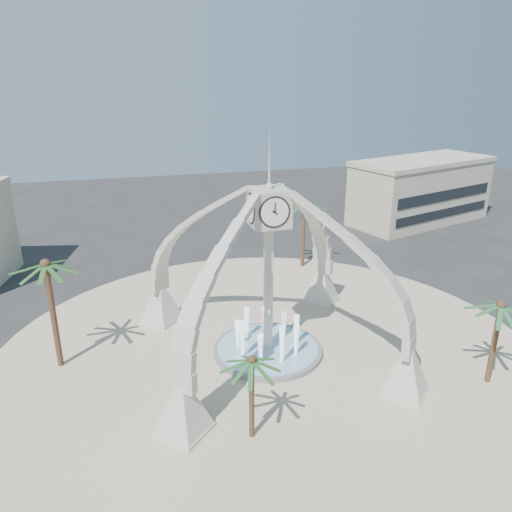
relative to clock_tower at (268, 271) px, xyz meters
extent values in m
plane|color=#282828|center=(0.00, 0.00, -6.49)|extent=(140.00, 140.00, 0.00)
cylinder|color=tan|center=(0.00, 0.00, -6.46)|extent=(40.00, 40.00, 0.06)
cube|color=beige|center=(0.00, 0.00, -1.59)|extent=(0.55, 0.55, 9.80)
cube|color=beige|center=(0.00, 0.00, 4.56)|extent=(2.50, 2.50, 2.50)
cone|color=beige|center=(0.00, 0.00, 7.81)|extent=(0.20, 0.20, 4.00)
cylinder|color=white|center=(0.00, -1.29, 4.56)|extent=(1.84, 0.04, 1.84)
pyramid|color=beige|center=(7.07, 7.07, -4.89)|extent=(3.80, 3.80, 3.20)
pyramid|color=beige|center=(-7.07, 7.07, -4.89)|extent=(3.80, 3.80, 3.20)
pyramid|color=beige|center=(-7.07, -7.07, -4.89)|extent=(3.80, 3.80, 3.20)
pyramid|color=beige|center=(7.07, -7.07, -4.89)|extent=(3.80, 3.80, 3.20)
cylinder|color=gray|center=(0.00, 0.00, -6.29)|extent=(8.00, 8.00, 0.40)
cylinder|color=#86B3C8|center=(0.00, 0.00, -6.07)|extent=(7.40, 7.40, 0.04)
cone|color=white|center=(0.00, 0.00, -4.47)|extent=(0.60, 0.60, 3.20)
cube|color=beige|center=(30.00, 28.00, -2.49)|extent=(21.49, 13.79, 8.00)
cube|color=beige|center=(30.00, 28.00, 1.81)|extent=(21.87, 14.17, 0.60)
cylinder|color=brown|center=(13.13, -7.39, -3.60)|extent=(0.38, 0.38, 5.79)
cylinder|color=brown|center=(-14.58, 2.13, -2.59)|extent=(0.41, 0.41, 7.80)
cylinder|color=brown|center=(8.53, 15.85, -2.93)|extent=(0.41, 0.41, 7.12)
cylinder|color=brown|center=(-3.43, -8.44, -3.93)|extent=(0.32, 0.32, 5.12)
camera|label=1|loc=(-9.23, -30.75, 12.94)|focal=35.00mm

